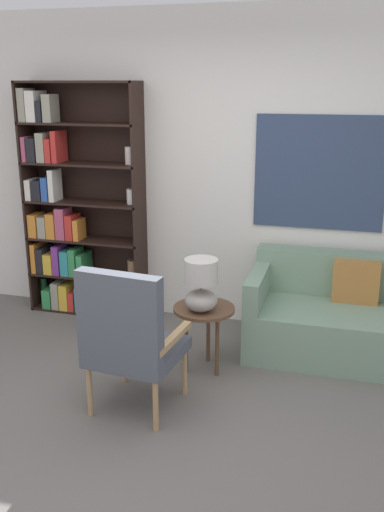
{
  "coord_description": "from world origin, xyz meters",
  "views": [
    {
      "loc": [
        1.14,
        -2.78,
        2.09
      ],
      "look_at": [
        0.09,
        0.99,
        0.9
      ],
      "focal_mm": 40.0,
      "sensor_mm": 36.0,
      "label": 1
    }
  ],
  "objects_px": {
    "bookshelf": "(70,209)",
    "side_table": "(204,315)",
    "table_lamp": "(201,285)",
    "couch": "(382,322)",
    "armchair": "(128,335)"
  },
  "relations": [
    {
      "from": "bookshelf",
      "to": "side_table",
      "type": "distance_m",
      "value": 1.79
    },
    {
      "from": "side_table",
      "to": "table_lamp",
      "type": "distance_m",
      "value": 0.27
    },
    {
      "from": "couch",
      "to": "table_lamp",
      "type": "xyz_separation_m",
      "value": [
        -1.3,
        -0.65,
        0.41
      ]
    },
    {
      "from": "bookshelf",
      "to": "side_table",
      "type": "relative_size",
      "value": 4.18
    },
    {
      "from": "armchair",
      "to": "couch",
      "type": "distance_m",
      "value": 2.09
    },
    {
      "from": "armchair",
      "to": "couch",
      "type": "relative_size",
      "value": 0.49
    },
    {
      "from": "couch",
      "to": "table_lamp",
      "type": "bearing_deg",
      "value": -153.34
    },
    {
      "from": "bookshelf",
      "to": "table_lamp",
      "type": "bearing_deg",
      "value": -31.29
    },
    {
      "from": "couch",
      "to": "side_table",
      "type": "height_order",
      "value": "couch"
    },
    {
      "from": "bookshelf",
      "to": "table_lamp",
      "type": "height_order",
      "value": "bookshelf"
    },
    {
      "from": "side_table",
      "to": "armchair",
      "type": "bearing_deg",
      "value": -113.36
    },
    {
      "from": "couch",
      "to": "side_table",
      "type": "relative_size",
      "value": 4.11
    },
    {
      "from": "table_lamp",
      "to": "bookshelf",
      "type": "bearing_deg",
      "value": 148.71
    },
    {
      "from": "armchair",
      "to": "table_lamp",
      "type": "bearing_deg",
      "value": 64.93
    },
    {
      "from": "bookshelf",
      "to": "side_table",
      "type": "height_order",
      "value": "bookshelf"
    }
  ]
}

